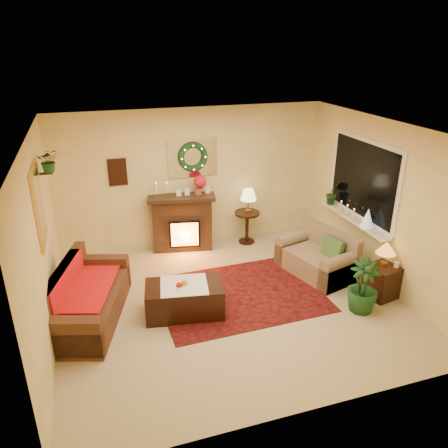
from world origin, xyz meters
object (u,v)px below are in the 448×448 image
object	(u,v)px
coffee_table	(185,301)
fireplace	(182,222)
sofa	(88,292)
end_table_square	(382,281)
loveseat	(316,251)
side_table_round	(247,227)

from	to	relation	value
coffee_table	fireplace	bearing A→B (deg)	87.72
sofa	fireplace	size ratio (longest dim) A/B	1.69
sofa	fireplace	world-z (taller)	fireplace
fireplace	end_table_square	size ratio (longest dim) A/B	2.10
sofa	loveseat	world-z (taller)	sofa
loveseat	coffee_table	world-z (taller)	loveseat
side_table_round	coffee_table	bearing A→B (deg)	-130.46
fireplace	coffee_table	xyz separation A→B (m)	(-0.45, -2.10, -0.34)
sofa	fireplace	bearing A→B (deg)	63.10
end_table_square	coffee_table	size ratio (longest dim) A/B	0.47
side_table_round	coffee_table	world-z (taller)	side_table_round
side_table_round	coffee_table	size ratio (longest dim) A/B	0.57
fireplace	side_table_round	world-z (taller)	fireplace
loveseat	coffee_table	size ratio (longest dim) A/B	1.17
fireplace	end_table_square	world-z (taller)	fireplace
coffee_table	loveseat	bearing A→B (deg)	21.51
loveseat	end_table_square	distance (m)	1.15
sofa	loveseat	size ratio (longest dim) A/B	1.43
loveseat	sofa	bearing A→B (deg)	167.84
side_table_round	sofa	bearing A→B (deg)	-150.28
fireplace	end_table_square	xyz separation A→B (m)	(2.54, -2.58, -0.28)
fireplace	coffee_table	bearing A→B (deg)	-91.53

